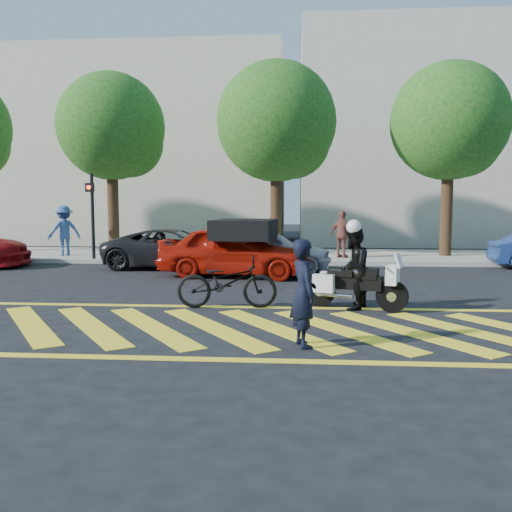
# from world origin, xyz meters

# --- Properties ---
(ground) EXTENTS (90.00, 90.00, 0.00)m
(ground) POSITION_xyz_m (0.00, 0.00, 0.00)
(ground) COLOR black
(ground) RESTS_ON ground
(sidewalk) EXTENTS (60.00, 5.00, 0.15)m
(sidewalk) POSITION_xyz_m (0.00, 12.00, 0.07)
(sidewalk) COLOR #9E998E
(sidewalk) RESTS_ON ground
(crosswalk) EXTENTS (12.33, 4.00, 0.01)m
(crosswalk) POSITION_xyz_m (-0.04, 0.00, 0.00)
(crosswalk) COLOR yellow
(crosswalk) RESTS_ON ground
(building_left) EXTENTS (16.00, 8.00, 10.00)m
(building_left) POSITION_xyz_m (-8.00, 21.00, 5.00)
(building_left) COLOR beige
(building_left) RESTS_ON ground
(building_right) EXTENTS (16.00, 8.00, 11.00)m
(building_right) POSITION_xyz_m (9.00, 21.00, 5.50)
(building_right) COLOR beige
(building_right) RESTS_ON ground
(tree_left) EXTENTS (4.20, 4.20, 7.26)m
(tree_left) POSITION_xyz_m (-6.37, 12.06, 4.99)
(tree_left) COLOR black
(tree_left) RESTS_ON ground
(tree_center) EXTENTS (4.60, 4.60, 7.56)m
(tree_center) POSITION_xyz_m (0.13, 12.06, 5.10)
(tree_center) COLOR black
(tree_center) RESTS_ON ground
(tree_right) EXTENTS (4.40, 4.40, 7.41)m
(tree_right) POSITION_xyz_m (6.63, 12.06, 5.05)
(tree_right) COLOR black
(tree_right) RESTS_ON ground
(signal_pole) EXTENTS (0.28, 0.43, 3.20)m
(signal_pole) POSITION_xyz_m (-6.50, 9.74, 1.92)
(signal_pole) COLOR black
(signal_pole) RESTS_ON ground
(officer_bike) EXTENTS (0.56, 0.69, 1.64)m
(officer_bike) POSITION_xyz_m (0.93, -1.09, 0.82)
(officer_bike) COLOR black
(officer_bike) RESTS_ON ground
(bicycle) EXTENTS (2.10, 0.85, 1.08)m
(bicycle) POSITION_xyz_m (-0.61, 1.81, 0.54)
(bicycle) COLOR black
(bicycle) RESTS_ON ground
(police_motorcycle) EXTENTS (2.04, 1.10, 0.94)m
(police_motorcycle) POSITION_xyz_m (1.99, 1.89, 0.51)
(police_motorcycle) COLOR black
(police_motorcycle) RESTS_ON ground
(officer_moto) EXTENTS (0.89, 1.00, 1.69)m
(officer_moto) POSITION_xyz_m (1.97, 1.87, 0.84)
(officer_moto) COLOR black
(officer_moto) RESTS_ON ground
(red_convertible) EXTENTS (4.59, 2.20, 1.51)m
(red_convertible) POSITION_xyz_m (-1.00, 6.57, 0.76)
(red_convertible) COLOR #A51407
(red_convertible) RESTS_ON ground
(parked_mid_left) EXTENTS (4.75, 2.28, 1.30)m
(parked_mid_left) POSITION_xyz_m (-3.18, 8.42, 0.65)
(parked_mid_left) COLOR black
(parked_mid_left) RESTS_ON ground
(parked_mid_right) EXTENTS (4.02, 1.66, 1.36)m
(parked_mid_right) POSITION_xyz_m (-0.10, 7.80, 0.68)
(parked_mid_right) COLOR silver
(parked_mid_right) RESTS_ON ground
(pedestrian_left) EXTENTS (1.41, 1.31, 1.90)m
(pedestrian_left) POSITION_xyz_m (-8.06, 10.90, 1.10)
(pedestrian_left) COLOR #33548D
(pedestrian_left) RESTS_ON sidewalk
(pedestrian_right) EXTENTS (1.06, 0.94, 1.72)m
(pedestrian_right) POSITION_xyz_m (2.48, 10.82, 1.01)
(pedestrian_right) COLOR brown
(pedestrian_right) RESTS_ON sidewalk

